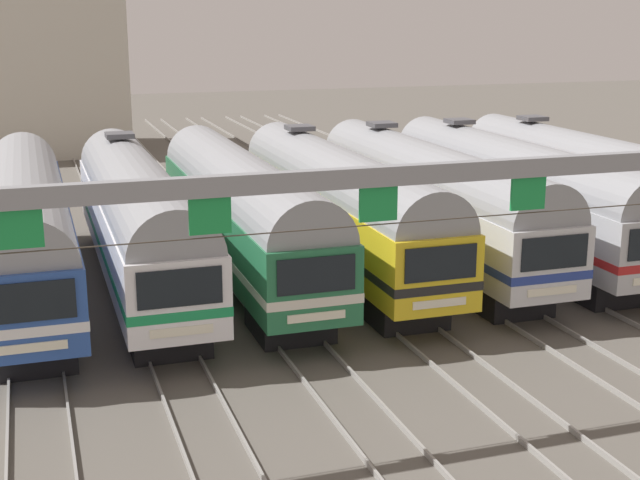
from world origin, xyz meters
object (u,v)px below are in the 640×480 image
(commuter_train_stainless, at_px, (513,190))
(commuter_train_yellow, at_px, (338,202))
(commuter_train_silver, at_px, (429,196))
(catenary_gantry, at_px, (527,203))
(commuter_train_orange, at_px, (593,185))
(commuter_train_green, at_px, (242,209))
(commuter_train_blue, at_px, (26,224))
(commuter_train_white, at_px, (138,216))

(commuter_train_stainless, bearing_deg, commuter_train_yellow, 180.00)
(commuter_train_silver, relative_size, catenary_gantry, 0.64)
(commuter_train_orange, bearing_deg, catenary_gantry, -130.21)
(commuter_train_green, height_order, commuter_train_orange, commuter_train_orange)
(commuter_train_silver, relative_size, commuter_train_orange, 1.00)
(commuter_train_yellow, relative_size, commuter_train_orange, 1.00)
(commuter_train_blue, distance_m, commuter_train_white, 3.80)
(commuter_train_white, relative_size, commuter_train_stainless, 1.00)
(commuter_train_silver, distance_m, catenary_gantry, 14.28)
(commuter_train_white, xyz_separation_m, commuter_train_orange, (19.02, 0.00, 0.00))
(commuter_train_green, relative_size, catenary_gantry, 0.64)
(commuter_train_blue, height_order, commuter_train_silver, commuter_train_silver)
(commuter_train_blue, xyz_separation_m, commuter_train_stainless, (19.02, 0.00, 0.00))
(commuter_train_orange, bearing_deg, commuter_train_yellow, 180.00)
(commuter_train_blue, height_order, catenary_gantry, catenary_gantry)
(commuter_train_blue, relative_size, commuter_train_silver, 1.00)
(commuter_train_white, distance_m, commuter_train_silver, 11.41)
(commuter_train_green, bearing_deg, commuter_train_blue, 180.00)
(catenary_gantry, bearing_deg, commuter_train_yellow, 90.00)
(commuter_train_white, xyz_separation_m, commuter_train_stainless, (15.21, 0.00, 0.00))
(catenary_gantry, bearing_deg, commuter_train_silver, 74.26)
(commuter_train_blue, bearing_deg, commuter_train_orange, 0.01)
(commuter_train_yellow, relative_size, catenary_gantry, 0.64)
(commuter_train_blue, xyz_separation_m, commuter_train_yellow, (11.41, 0.00, 0.00))
(commuter_train_silver, bearing_deg, commuter_train_white, 180.00)
(commuter_train_green, height_order, commuter_train_stainless, commuter_train_stainless)
(commuter_train_orange, bearing_deg, commuter_train_blue, -179.99)
(commuter_train_blue, bearing_deg, catenary_gantry, -49.78)
(commuter_train_blue, xyz_separation_m, commuter_train_green, (7.61, 0.00, 0.00))
(commuter_train_silver, relative_size, commuter_train_stainless, 1.00)
(catenary_gantry, bearing_deg, commuter_train_white, 119.40)
(commuter_train_blue, distance_m, commuter_train_green, 7.61)
(commuter_train_green, xyz_separation_m, commuter_train_orange, (15.21, 0.00, 0.00))
(commuter_train_white, relative_size, catenary_gantry, 0.64)
(commuter_train_blue, distance_m, commuter_train_yellow, 11.41)
(commuter_train_white, height_order, commuter_train_yellow, same)
(commuter_train_white, bearing_deg, catenary_gantry, -60.60)
(commuter_train_silver, xyz_separation_m, commuter_train_orange, (7.61, 0.00, 0.00))
(commuter_train_yellow, xyz_separation_m, commuter_train_orange, (11.41, 0.00, 0.00))
(commuter_train_blue, relative_size, commuter_train_orange, 1.00)
(commuter_train_silver, bearing_deg, commuter_train_stainless, 0.00)
(commuter_train_green, distance_m, commuter_train_stainless, 11.41)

